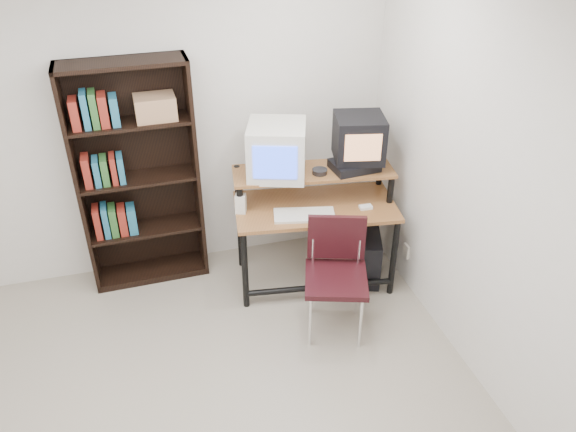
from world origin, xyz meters
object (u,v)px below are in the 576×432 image
object	(u,v)px
computer_desk	(315,208)
bookshelf	(137,175)
crt_tv	(359,138)
crt_monitor	(277,150)
pc_tower	(367,256)
school_chair	(336,265)

from	to	relation	value
computer_desk	bookshelf	distance (m)	1.44
crt_tv	computer_desk	bearing A→B (deg)	-155.69
computer_desk	crt_monitor	xyz separation A→B (m)	(-0.27, 0.14, 0.48)
crt_tv	crt_monitor	bearing A→B (deg)	-173.12
crt_monitor	crt_tv	distance (m)	0.66
pc_tower	school_chair	bearing A→B (deg)	-115.81
crt_monitor	pc_tower	world-z (taller)	crt_monitor
crt_monitor	school_chair	world-z (taller)	crt_monitor
school_chair	bookshelf	size ratio (longest dim) A/B	0.48
crt_tv	school_chair	world-z (taller)	crt_tv
computer_desk	crt_tv	bearing A→B (deg)	19.93
computer_desk	crt_tv	xyz separation A→B (m)	(0.38, 0.08, 0.53)
pc_tower	bookshelf	bearing A→B (deg)	-179.25
school_chair	bookshelf	world-z (taller)	bookshelf
computer_desk	pc_tower	xyz separation A→B (m)	(0.45, -0.11, -0.49)
crt_monitor	pc_tower	distance (m)	1.23
crt_tv	bookshelf	world-z (taller)	bookshelf
computer_desk	bookshelf	size ratio (longest dim) A/B	0.72
crt_tv	pc_tower	distance (m)	1.04
crt_monitor	school_chair	bearing A→B (deg)	-53.19
crt_monitor	school_chair	xyz separation A→B (m)	(0.25, -0.74, -0.62)
crt_tv	pc_tower	bearing A→B (deg)	-58.04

